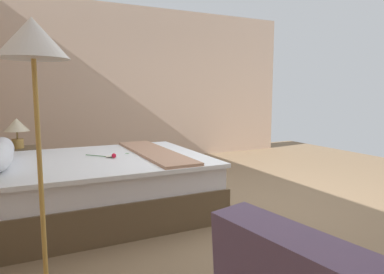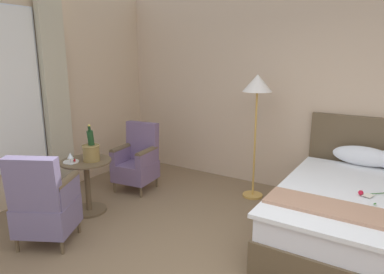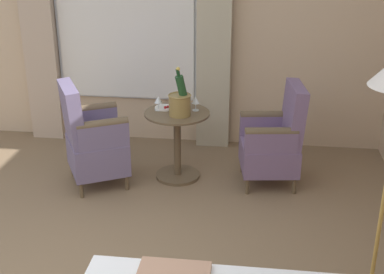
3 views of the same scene
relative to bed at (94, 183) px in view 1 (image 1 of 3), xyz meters
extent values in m
plane|color=#7E6549|center=(-0.65, -1.70, -0.34)|extent=(8.27, 8.27, 0.00)
cube|color=beige|center=(2.80, -1.70, 1.11)|extent=(0.12, 5.71, 2.91)
cube|color=brown|center=(0.00, -0.08, -0.17)|extent=(1.69, 2.17, 0.35)
cube|color=white|center=(0.00, -0.08, 0.12)|extent=(1.64, 2.11, 0.22)
cube|color=white|center=(0.00, -0.14, 0.25)|extent=(1.73, 2.04, 0.04)
cube|color=tan|center=(0.00, -0.68, 0.28)|extent=(1.69, 0.39, 0.03)
ellipsoid|color=white|center=(0.20, 0.85, 0.39)|extent=(0.72, 0.25, 0.26)
cylinder|color=#2D6628|center=(0.05, -0.07, 0.28)|extent=(0.29, 0.25, 0.01)
sphere|color=red|center=(-0.09, -0.19, 0.30)|extent=(0.05, 0.05, 0.05)
ellipsoid|color=#33702D|center=(0.05, -0.38, 0.29)|extent=(0.03, 0.05, 0.01)
cube|color=white|center=(-0.02, -0.18, 0.28)|extent=(0.11, 0.13, 0.00)
cube|color=brown|center=(1.16, 0.73, -0.04)|extent=(0.45, 0.45, 0.60)
sphere|color=tan|center=(1.40, 0.73, 0.09)|extent=(0.02, 0.02, 0.02)
cylinder|color=tan|center=(1.16, 0.73, 0.32)|extent=(0.14, 0.14, 0.12)
cylinder|color=olive|center=(1.16, 0.73, 0.43)|extent=(0.02, 0.02, 0.10)
cone|color=beige|center=(1.16, 0.73, 0.56)|extent=(0.29, 0.29, 0.16)
cylinder|color=gold|center=(-1.51, 0.56, 0.42)|extent=(0.03, 0.03, 1.45)
cone|color=silver|center=(-1.51, 0.56, 1.25)|extent=(0.39, 0.39, 0.23)
camera|label=1|loc=(-3.64, 0.61, 0.95)|focal=32.00mm
camera|label=2|loc=(0.20, -3.72, 1.61)|focal=32.00mm
camera|label=3|loc=(1.60, -0.28, 2.07)|focal=50.00mm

